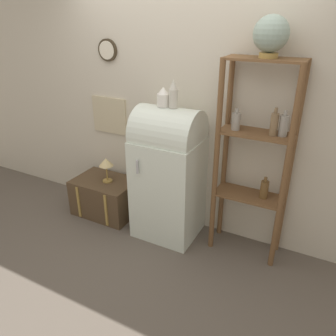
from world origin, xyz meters
name	(u,v)px	position (x,y,z in m)	size (l,w,h in m)	color
ground_plane	(156,244)	(0.00, 0.00, 0.00)	(12.00, 12.00, 0.00)	#60564C
wall_back	(182,104)	(-0.01, 0.57, 1.35)	(7.00, 0.09, 2.70)	beige
refrigerator	(168,172)	(0.00, 0.27, 0.72)	(0.64, 0.59, 1.39)	silver
suitcase_trunk	(106,196)	(-0.83, 0.26, 0.21)	(0.71, 0.50, 0.43)	brown
shelf_unit	(255,152)	(0.82, 0.38, 1.06)	(0.66, 0.31, 1.86)	brown
globe	(271,34)	(0.84, 0.36, 2.03)	(0.27, 0.27, 0.31)	#AD8942
vase_left	(163,97)	(-0.06, 0.28, 1.47)	(0.12, 0.12, 0.18)	white
vase_center	(173,95)	(0.05, 0.27, 1.51)	(0.08, 0.08, 0.26)	beige
desk_lamp	(106,164)	(-0.78, 0.26, 0.65)	(0.16, 0.16, 0.29)	#AD8942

